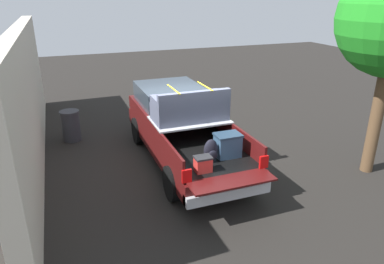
{
  "coord_description": "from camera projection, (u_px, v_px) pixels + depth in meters",
  "views": [
    {
      "loc": [
        -8.47,
        2.99,
        4.42
      ],
      "look_at": [
        -0.6,
        0.0,
        1.1
      ],
      "focal_mm": 33.25,
      "sensor_mm": 36.0,
      "label": 1
    }
  ],
  "objects": [
    {
      "name": "pickup_truck",
      "position": [
        180.0,
        125.0,
        9.94
      ],
      "size": [
        6.05,
        2.06,
        2.23
      ],
      "color": "#470F0F",
      "rests_on": "ground_plane"
    },
    {
      "name": "building_facade",
      "position": [
        28.0,
        97.0,
        9.57
      ],
      "size": [
        11.27,
        0.36,
        3.57
      ],
      "primitive_type": "cube",
      "color": "beige",
      "rests_on": "ground_plane"
    },
    {
      "name": "trash_can",
      "position": [
        71.0,
        126.0,
        11.21
      ],
      "size": [
        0.6,
        0.6,
        0.98
      ],
      "color": "#2D2D33",
      "rests_on": "ground_plane"
    },
    {
      "name": "ground_plane",
      "position": [
        184.0,
        161.0,
        9.97
      ],
      "size": [
        40.0,
        40.0,
        0.0
      ],
      "primitive_type": "plane",
      "color": "black"
    }
  ]
}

